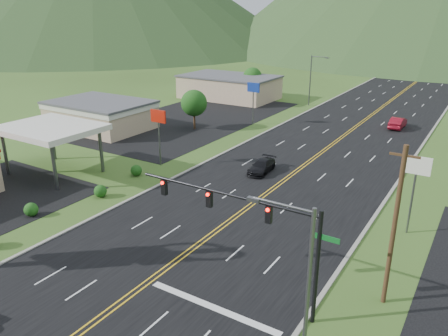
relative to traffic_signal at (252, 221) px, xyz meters
The scene contains 14 objects.
traffic_signal is the anchor object (origin of this frame).
streetlight_east 6.17m from the traffic_signal, 40.39° to the right, with size 3.28×0.25×9.00m.
streetlight_west 58.88m from the traffic_signal, 107.97° to the left, with size 3.28×0.25×9.00m.
gas_canopy 29.59m from the traffic_signal, 164.30° to the left, with size 10.00×8.00×5.30m.
building_west_mid 45.46m from the traffic_signal, 148.05° to the left, with size 14.40×10.40×4.10m.
building_west_far 64.15m from the traffic_signal, 122.56° to the left, with size 18.40×11.40×4.50m.
pole_sign_west_a 26.00m from the traffic_signal, 142.00° to the left, with size 2.00×0.18×6.40m.
pole_sign_west_b 43.17m from the traffic_signal, 118.32° to the left, with size 2.00×0.18×6.40m.
pole_sign_east_a 15.45m from the traffic_signal, 65.05° to the left, with size 2.00×0.18×6.40m.
tree_west_a 40.80m from the traffic_signal, 130.50° to the left, with size 3.84×3.84×5.82m.
tree_west_b 66.01m from the traffic_signal, 118.49° to the left, with size 3.84×3.84×5.82m.
utility_pole_a 8.08m from the traffic_signal, 29.72° to the left, with size 1.60×0.28×10.00m.
car_dark_mid 22.62m from the traffic_signal, 115.65° to the left, with size 1.88×4.61×1.34m, color black.
car_red_far 47.62m from the traffic_signal, 91.27° to the left, with size 1.75×5.02×1.66m, color maroon.
Camera 1 is at (17.03, -5.97, 16.81)m, focal length 35.00 mm.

